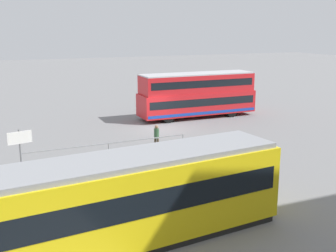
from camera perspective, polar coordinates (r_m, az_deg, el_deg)
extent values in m
plane|color=slate|center=(32.54, -0.81, -0.38)|extent=(160.00, 160.00, 0.00)
cube|color=red|center=(36.66, 3.96, 3.19)|extent=(10.34, 2.62, 1.87)
cube|color=red|center=(36.40, 4.00, 5.82)|extent=(10.03, 2.52, 1.53)
cube|color=black|center=(36.62, 3.97, 3.53)|extent=(9.82, 2.65, 0.64)
cube|color=black|center=(36.39, 4.01, 5.94)|extent=(9.51, 2.55, 0.60)
cube|color=#193FA5|center=(36.78, 3.95, 2.14)|extent=(10.13, 2.66, 0.24)
cube|color=#B2B2B7|center=(36.31, 4.02, 7.10)|extent=(10.03, 2.52, 0.10)
cylinder|color=black|center=(35.48, -0.67, 1.59)|extent=(1.01, 2.54, 1.00)
cylinder|color=black|center=(38.16, 7.74, 2.30)|extent=(1.01, 2.54, 1.00)
cube|color=yellow|center=(14.62, -12.45, -11.22)|extent=(15.88, 4.04, 2.83)
cube|color=black|center=(14.50, -12.51, -10.20)|extent=(15.26, 4.01, 0.90)
cube|color=gray|center=(14.07, -12.76, -5.58)|extent=(15.55, 3.81, 0.20)
cylinder|color=#4C3F2D|center=(26.76, -1.74, -2.47)|extent=(0.14, 0.14, 0.82)
cylinder|color=#4C3F2D|center=(26.62, -1.39, -2.56)|extent=(0.14, 0.14, 0.82)
cylinder|color=#335938|center=(26.51, -1.57, -1.01)|extent=(0.43, 0.43, 0.63)
sphere|color=#8C6647|center=(26.41, -1.58, -0.11)|extent=(0.22, 0.22, 0.22)
cylinder|color=#4C3F2D|center=(24.30, 7.05, -4.20)|extent=(0.14, 0.14, 0.82)
cylinder|color=#4C3F2D|center=(24.41, 6.62, -4.10)|extent=(0.14, 0.14, 0.82)
cylinder|color=maroon|center=(24.15, 6.88, -2.50)|extent=(0.43, 0.43, 0.63)
sphere|color=#8C6647|center=(24.04, 6.91, -1.52)|extent=(0.22, 0.22, 0.22)
cube|color=gray|center=(24.78, -8.07, -2.35)|extent=(9.75, 0.30, 0.06)
cube|color=gray|center=(24.91, -8.03, -3.46)|extent=(9.75, 0.30, 0.06)
cylinder|color=gray|center=(26.66, 2.05, -2.28)|extent=(0.07, 0.07, 1.05)
cylinder|color=gray|center=(24.92, -8.03, -3.51)|extent=(0.07, 0.07, 1.05)
cylinder|color=gray|center=(24.06, -19.23, -4.75)|extent=(0.07, 0.07, 1.05)
cylinder|color=slate|center=(23.52, -19.38, -3.37)|extent=(0.10, 0.10, 2.46)
cube|color=white|center=(23.28, -19.50, -1.50)|extent=(1.26, 0.33, 0.66)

